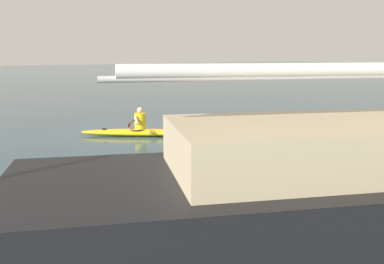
% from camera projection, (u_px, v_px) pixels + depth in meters
% --- Properties ---
extents(ground_plane, '(160.00, 160.00, 0.00)m').
position_uv_depth(ground_plane, '(148.00, 135.00, 15.68)').
color(ground_plane, '#334C56').
extents(kayak, '(3.93, 2.73, 0.25)m').
position_uv_depth(kayak, '(140.00, 132.00, 15.46)').
color(kayak, '#EAB214').
rests_on(kayak, ground).
extents(kayaker, '(1.33, 2.14, 0.78)m').
position_uv_depth(kayaker, '(140.00, 120.00, 15.38)').
color(kayaker, yellow).
rests_on(kayaker, kayak).
extents(sailboat_mid_row, '(11.48, 6.18, 12.91)m').
position_uv_depth(sailboat_mid_row, '(358.00, 193.00, 6.80)').
color(sailboat_mid_row, black).
rests_on(sailboat_mid_row, ground).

